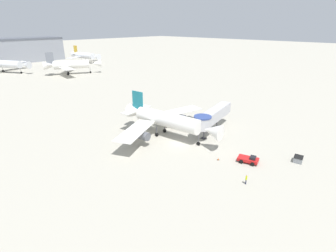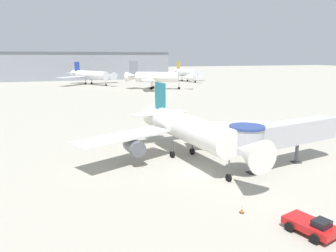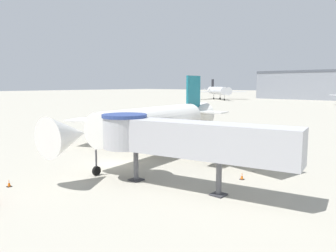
% 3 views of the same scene
% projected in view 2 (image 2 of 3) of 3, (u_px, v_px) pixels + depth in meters
% --- Properties ---
extents(ground_plane, '(800.00, 800.00, 0.00)m').
position_uv_depth(ground_plane, '(195.00, 173.00, 39.77)').
color(ground_plane, '#A8A393').
extents(main_airplane, '(30.81, 26.60, 9.85)m').
position_uv_depth(main_airplane, '(188.00, 129.00, 44.24)').
color(main_airplane, white).
rests_on(main_airplane, ground_plane).
extents(jet_bridge, '(17.39, 6.27, 6.00)m').
position_uv_depth(jet_bridge, '(278.00, 134.00, 40.75)').
color(jet_bridge, '#B7B7BC').
rests_on(jet_bridge, ground_plane).
extents(pushback_tug_red, '(3.21, 4.38, 1.50)m').
position_uv_depth(pushback_tug_red, '(311.00, 225.00, 25.92)').
color(pushback_tug_red, red).
rests_on(pushback_tug_red, ground_plane).
extents(traffic_cone_starboard_wing, '(0.37, 0.37, 0.62)m').
position_uv_depth(traffic_cone_starboard_wing, '(267.00, 151.00, 47.97)').
color(traffic_cone_starboard_wing, black).
rests_on(traffic_cone_starboard_wing, ground_plane).
extents(traffic_cone_apron_front, '(0.36, 0.36, 0.61)m').
position_uv_depth(traffic_cone_apron_front, '(329.00, 224.00, 27.01)').
color(traffic_cone_apron_front, black).
rests_on(traffic_cone_apron_front, ground_plane).
extents(traffic_cone_near_nose, '(0.38, 0.38, 0.63)m').
position_uv_depth(traffic_cone_near_nose, '(242.00, 210.00, 29.48)').
color(traffic_cone_near_nose, black).
rests_on(traffic_cone_near_nose, ground_plane).
extents(background_jet_gold_tail, '(27.03, 28.09, 11.23)m').
position_uv_depth(background_jet_gold_tail, '(186.00, 73.00, 182.83)').
color(background_jet_gold_tail, silver).
rests_on(background_jet_gold_tail, ground_plane).
extents(background_jet_blue_tail, '(31.56, 31.67, 11.10)m').
position_uv_depth(background_jet_blue_tail, '(91.00, 75.00, 162.57)').
color(background_jet_blue_tail, silver).
rests_on(background_jet_blue_tail, ground_plane).
extents(background_jet_gray_tail, '(28.14, 26.81, 11.92)m').
position_uv_depth(background_jet_gray_tail, '(156.00, 77.00, 140.17)').
color(background_jet_gray_tail, white).
rests_on(background_jet_gray_tail, ground_plane).
extents(terminal_building, '(120.56, 22.04, 16.42)m').
position_uv_depth(terminal_building, '(69.00, 66.00, 197.66)').
color(terminal_building, gray).
rests_on(terminal_building, ground_plane).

